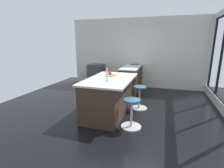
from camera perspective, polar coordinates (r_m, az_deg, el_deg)
name	(u,v)px	position (r m, az deg, el deg)	size (l,w,h in m)	color
ground_plane	(117,110)	(4.67, 1.88, -8.69)	(7.06, 7.06, 0.00)	black
interior_partition_left	(136,53)	(6.97, 8.15, 10.31)	(0.12, 5.40, 2.73)	beige
sink_cabinet	(134,77)	(6.75, 7.32, 2.54)	(2.51, 0.60, 1.21)	#38281E
oven_range	(96,75)	(7.20, -5.33, 3.15)	(0.60, 0.61, 0.90)	#38383D
kitchen_island	(108,96)	(4.28, -1.24, -4.08)	(1.78, 1.07, 0.93)	#38281E
stool_by_window	(139,98)	(4.70, 9.26, -4.80)	(0.44, 0.44, 0.64)	#B7B7BC
stool_middle	(131,114)	(3.67, 6.61, -10.23)	(0.44, 0.44, 0.64)	#B7B7BC
cutting_board	(111,75)	(4.48, -0.32, 2.97)	(0.36, 0.24, 0.02)	olive
apple_red	(110,73)	(4.50, -0.69, 3.74)	(0.09, 0.09, 0.09)	red
water_bottle	(107,76)	(3.78, -1.71, 2.63)	(0.06, 0.06, 0.31)	silver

